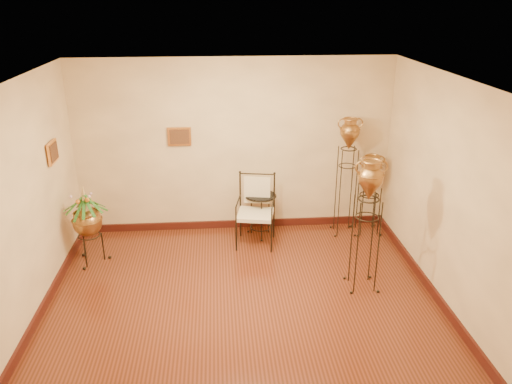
{
  "coord_description": "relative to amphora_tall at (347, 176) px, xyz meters",
  "views": [
    {
      "loc": [
        -0.26,
        -5.11,
        3.68
      ],
      "look_at": [
        0.25,
        1.3,
        1.1
      ],
      "focal_mm": 35.0,
      "sensor_mm": 36.0,
      "label": 1
    }
  ],
  "objects": [
    {
      "name": "amphora_mid",
      "position": [
        -0.15,
        -1.62,
        -0.08
      ],
      "size": [
        0.51,
        0.51,
        1.81
      ],
      "rotation": [
        0.0,
        0.0,
        0.32
      ],
      "color": "black",
      "rests_on": "ground"
    },
    {
      "name": "armchair",
      "position": [
        -1.47,
        -0.3,
        -0.44
      ],
      "size": [
        0.71,
        0.68,
        1.1
      ],
      "rotation": [
        0.0,
        0.0,
        -0.18
      ],
      "color": "black",
      "rests_on": "ground"
    },
    {
      "name": "room_shell",
      "position": [
        -1.76,
        -2.14,
        0.74
      ],
      "size": [
        5.02,
        5.02,
        2.81
      ],
      "color": "#FEDBA3",
      "rests_on": "ground"
    },
    {
      "name": "ground",
      "position": [
        -1.76,
        -2.15,
        -0.99
      ],
      "size": [
        5.0,
        5.0,
        0.0
      ],
      "primitive_type": "plane",
      "color": "maroon",
      "rests_on": "ground"
    },
    {
      "name": "planter_urn",
      "position": [
        -3.91,
        -0.65,
        -0.3
      ],
      "size": [
        0.82,
        0.82,
        1.23
      ],
      "rotation": [
        0.0,
        0.0,
        0.28
      ],
      "color": "black",
      "rests_on": "ground"
    },
    {
      "name": "amphora_short",
      "position": [
        0.39,
        0.0,
        -0.32
      ],
      "size": [
        0.42,
        0.42,
        1.34
      ],
      "rotation": [
        0.0,
        0.0,
        0.03
      ],
      "color": "black",
      "rests_on": "ground"
    },
    {
      "name": "amphora_tall",
      "position": [
        0.0,
        0.0,
        0.0
      ],
      "size": [
        0.5,
        0.5,
        1.94
      ],
      "rotation": [
        0.0,
        0.0,
        -0.4
      ],
      "color": "black",
      "rests_on": "ground"
    },
    {
      "name": "side_table",
      "position": [
        -1.37,
        0.0,
        -0.62
      ],
      "size": [
        0.52,
        0.52,
        0.89
      ],
      "rotation": [
        0.0,
        0.0,
        0.08
      ],
      "color": "black",
      "rests_on": "ground"
    }
  ]
}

